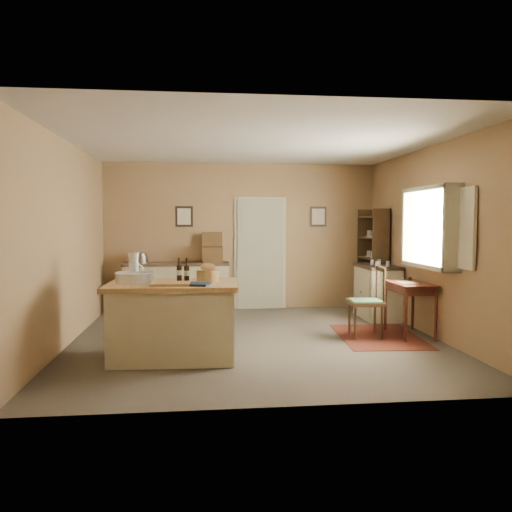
{
  "coord_description": "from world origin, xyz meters",
  "views": [
    {
      "loc": [
        -0.75,
        -6.74,
        1.63
      ],
      "look_at": [
        0.02,
        0.15,
        1.15
      ],
      "focal_mm": 35.0,
      "sensor_mm": 36.0,
      "label": 1
    }
  ],
  "objects_px": {
    "work_island": "(173,318)",
    "sideboard": "(177,286)",
    "right_cabinet": "(377,291)",
    "writing_desk": "(410,290)",
    "desk_chair": "(365,303)",
    "shelving_unit": "(375,261)"
  },
  "relations": [
    {
      "from": "sideboard",
      "to": "desk_chair",
      "type": "distance_m",
      "value": 3.51
    },
    {
      "from": "work_island",
      "to": "writing_desk",
      "type": "bearing_deg",
      "value": 16.64
    },
    {
      "from": "writing_desk",
      "to": "right_cabinet",
      "type": "relative_size",
      "value": 0.84
    },
    {
      "from": "work_island",
      "to": "writing_desk",
      "type": "xyz_separation_m",
      "value": [
        3.29,
        0.81,
        0.18
      ]
    },
    {
      "from": "writing_desk",
      "to": "right_cabinet",
      "type": "xyz_separation_m",
      "value": [
        -0.0,
        1.31,
        -0.21
      ]
    },
    {
      "from": "sideboard",
      "to": "writing_desk",
      "type": "xyz_separation_m",
      "value": [
        3.37,
        -2.2,
        0.18
      ]
    },
    {
      "from": "work_island",
      "to": "desk_chair",
      "type": "relative_size",
      "value": 1.6
    },
    {
      "from": "shelving_unit",
      "to": "work_island",
      "type": "bearing_deg",
      "value": -142.17
    },
    {
      "from": "writing_desk",
      "to": "work_island",
      "type": "bearing_deg",
      "value": -166.12
    },
    {
      "from": "work_island",
      "to": "sideboard",
      "type": "bearing_deg",
      "value": 94.46
    },
    {
      "from": "shelving_unit",
      "to": "desk_chair",
      "type": "bearing_deg",
      "value": -113.24
    },
    {
      "from": "right_cabinet",
      "to": "desk_chair",
      "type": "bearing_deg",
      "value": -116.21
    },
    {
      "from": "sideboard",
      "to": "shelving_unit",
      "type": "xyz_separation_m",
      "value": [
        3.52,
        -0.34,
        0.44
      ]
    },
    {
      "from": "writing_desk",
      "to": "right_cabinet",
      "type": "height_order",
      "value": "right_cabinet"
    },
    {
      "from": "sideboard",
      "to": "right_cabinet",
      "type": "bearing_deg",
      "value": -14.67
    },
    {
      "from": "writing_desk",
      "to": "shelving_unit",
      "type": "height_order",
      "value": "shelving_unit"
    },
    {
      "from": "shelving_unit",
      "to": "writing_desk",
      "type": "bearing_deg",
      "value": -94.6
    },
    {
      "from": "right_cabinet",
      "to": "shelving_unit",
      "type": "bearing_deg",
      "value": 74.6
    },
    {
      "from": "right_cabinet",
      "to": "writing_desk",
      "type": "bearing_deg",
      "value": -89.99
    },
    {
      "from": "work_island",
      "to": "sideboard",
      "type": "xyz_separation_m",
      "value": [
        -0.09,
        3.01,
        -0.0
      ]
    },
    {
      "from": "sideboard",
      "to": "right_cabinet",
      "type": "distance_m",
      "value": 3.49
    },
    {
      "from": "sideboard",
      "to": "writing_desk",
      "type": "height_order",
      "value": "sideboard"
    }
  ]
}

